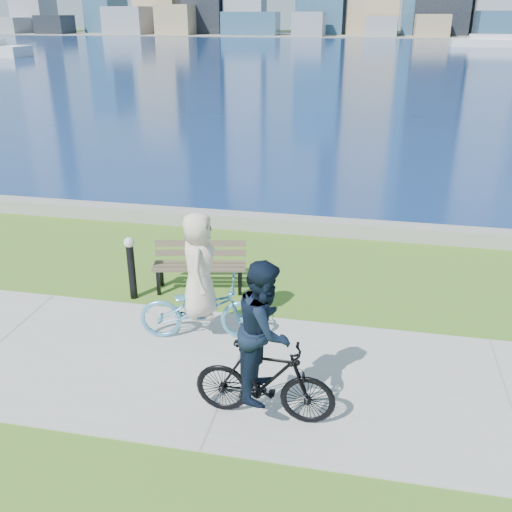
{
  "coord_description": "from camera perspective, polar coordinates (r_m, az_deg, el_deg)",
  "views": [
    {
      "loc": [
        1.81,
        -7.06,
        5.09
      ],
      "look_at": [
        -0.04,
        1.97,
        1.1
      ],
      "focal_mm": 40.0,
      "sensor_mm": 36.0,
      "label": 1
    }
  ],
  "objects": [
    {
      "name": "bay_water",
      "position": [
        79.25,
        10.85,
        19.33
      ],
      "size": [
        320.0,
        131.0,
        0.01
      ],
      "primitive_type": "cube",
      "color": "navy",
      "rests_on": "ground"
    },
    {
      "name": "cyclist_man",
      "position": [
        7.46,
        0.87,
        -9.97
      ],
      "size": [
        0.72,
        1.91,
        2.3
      ],
      "rotation": [
        0.0,
        0.0,
        1.55
      ],
      "color": "black",
      "rests_on": "ground"
    },
    {
      "name": "bollard_lamp",
      "position": [
        10.93,
        -12.39,
        -0.77
      ],
      "size": [
        0.2,
        0.2,
        1.25
      ],
      "color": "black",
      "rests_on": "ground"
    },
    {
      "name": "concrete_path",
      "position": [
        8.89,
        -2.34,
        -11.48
      ],
      "size": [
        80.0,
        3.5,
        0.02
      ],
      "primitive_type": "cube",
      "color": "#9E9E99",
      "rests_on": "ground"
    },
    {
      "name": "ground",
      "position": [
        8.89,
        -2.34,
        -11.53
      ],
      "size": [
        320.0,
        320.0,
        0.0
      ],
      "primitive_type": "plane",
      "color": "#3F6B1C",
      "rests_on": "ground"
    },
    {
      "name": "park_bench",
      "position": [
        11.18,
        -5.63,
        -0.58
      ],
      "size": [
        1.88,
        0.96,
        0.93
      ],
      "rotation": [
        0.0,
        0.0,
        0.2
      ],
      "color": "black",
      "rests_on": "ground"
    },
    {
      "name": "seawall",
      "position": [
        14.26,
        3.58,
        3.19
      ],
      "size": [
        90.0,
        0.5,
        0.35
      ],
      "primitive_type": "cube",
      "color": "gray",
      "rests_on": "ground"
    },
    {
      "name": "cyclist_woman",
      "position": [
        9.36,
        -5.61,
        -3.74
      ],
      "size": [
        1.08,
        2.13,
        2.2
      ],
      "rotation": [
        0.0,
        0.0,
        1.76
      ],
      "color": "#55A7CE",
      "rests_on": "ground"
    },
    {
      "name": "far_shore",
      "position": [
        137.17,
        11.57,
        20.86
      ],
      "size": [
        320.0,
        30.0,
        0.12
      ],
      "primitive_type": "cube",
      "color": "slate",
      "rests_on": "ground"
    },
    {
      "name": "ferry_far",
      "position": [
        97.84,
        22.82,
        19.15
      ],
      "size": [
        12.89,
        3.68,
        1.75
      ],
      "color": "silver",
      "rests_on": "ground"
    }
  ]
}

